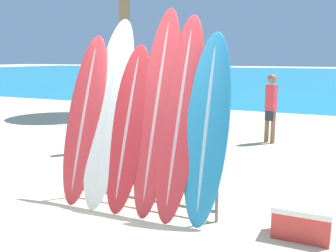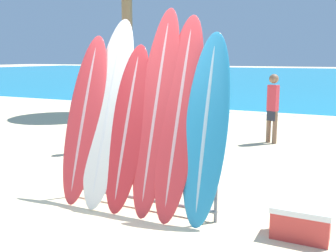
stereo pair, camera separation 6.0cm
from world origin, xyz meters
name	(u,v)px [view 1 (the left image)]	position (x,y,z in m)	size (l,w,h in m)	color
ground_plane	(91,225)	(0.00, 0.00, 0.00)	(160.00, 160.00, 0.00)	beige
ocean_water	(326,76)	(0.00, 39.18, 0.00)	(120.00, 60.00, 0.01)	teal
surfboard_rack	(141,171)	(0.28, 0.69, 0.49)	(2.04, 0.04, 0.91)	slate
surfboard_slot_0	(85,118)	(-0.58, 0.72, 1.09)	(0.55, 0.80, 2.19)	red
surfboard_slot_1	(109,111)	(-0.23, 0.77, 1.20)	(0.58, 0.95, 2.40)	silver
surfboard_slot_2	(128,127)	(0.10, 0.70, 1.03)	(0.51, 0.78, 2.06)	red
surfboard_slot_3	(157,110)	(0.46, 0.78, 1.25)	(0.49, 0.89, 2.51)	red
surfboard_slot_4	(180,116)	(0.77, 0.76, 1.21)	(0.51, 0.91, 2.41)	red
surfboard_slot_5	(207,128)	(1.13, 0.71, 1.09)	(0.51, 0.68, 2.19)	teal
person_near_water	(271,106)	(0.99, 5.29, 0.83)	(0.26, 0.21, 1.53)	#846047
person_mid_beach	(94,109)	(-2.00, 2.90, 0.88)	(0.27, 0.24, 1.61)	tan
cooler_box	(302,222)	(2.21, 0.69, 0.18)	(0.60, 0.32, 0.35)	red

